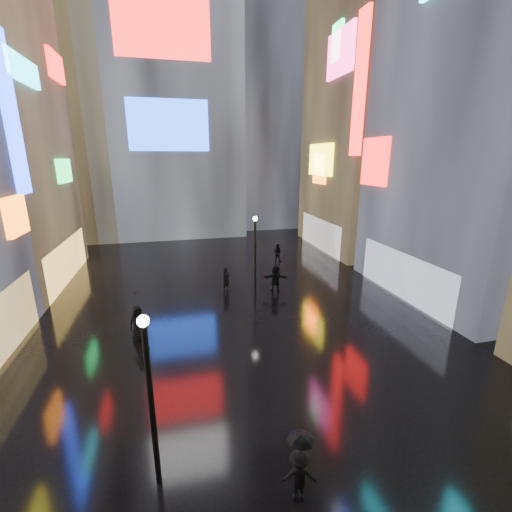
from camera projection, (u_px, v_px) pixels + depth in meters
name	position (u px, v px, depth m)	size (l,w,h in m)	color
ground	(227.00, 295.00, 22.85)	(140.00, 140.00, 0.00)	black
building_right_mid	(506.00, 46.00, 19.55)	(10.28, 13.70, 30.00)	black
building_right_far	(376.00, 101.00, 31.95)	(10.28, 12.00, 28.00)	black
tower_main	(163.00, 46.00, 38.68)	(16.00, 14.20, 42.00)	black
tower_flank_right	(261.00, 92.00, 44.43)	(12.00, 12.00, 34.00)	black
tower_flank_left	(62.00, 117.00, 36.54)	(10.00, 10.00, 26.00)	black
lamp_near	(150.00, 394.00, 8.92)	(0.30, 0.30, 5.20)	black
lamp_far	(255.00, 250.00, 22.77)	(0.30, 0.30, 5.20)	black
pedestrian_2	(299.00, 476.00, 9.07)	(0.99, 0.57, 1.53)	black
pedestrian_4	(138.00, 323.00, 17.11)	(0.90, 0.59, 1.85)	black
pedestrian_5	(276.00, 279.00, 23.30)	(1.68, 0.54, 1.81)	black
pedestrian_6	(226.00, 279.00, 23.47)	(0.60, 0.40, 1.65)	black
pedestrian_7	(277.00, 253.00, 30.16)	(0.77, 0.60, 1.59)	black
umbrella_1	(300.00, 443.00, 8.77)	(0.69, 0.69, 0.61)	black
umbrella_2	(135.00, 298.00, 16.75)	(0.86, 0.88, 0.79)	black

